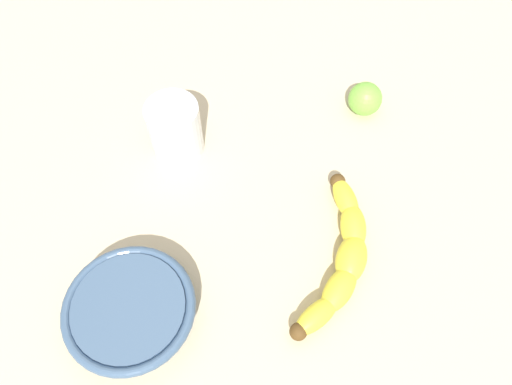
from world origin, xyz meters
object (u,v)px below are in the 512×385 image
ceramic_bowl (131,311)px  lime_fruit (365,99)px  smoothie_glass (175,130)px  banana (342,256)px

ceramic_bowl → lime_fruit: 44.50cm
smoothie_glass → lime_fruit: 28.35cm
banana → lime_fruit: lime_fruit is taller
smoothie_glass → ceramic_bowl: smoothie_glass is taller
lime_fruit → ceramic_bowl: bearing=-128.7°
smoothie_glass → lime_fruit: smoothie_glass is taller
smoothie_glass → lime_fruit: (26.73, 9.34, -1.43)cm
smoothie_glass → lime_fruit: size_ratio=1.70×
ceramic_bowl → banana: bearing=20.7°
banana → smoothie_glass: smoothie_glass is taller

